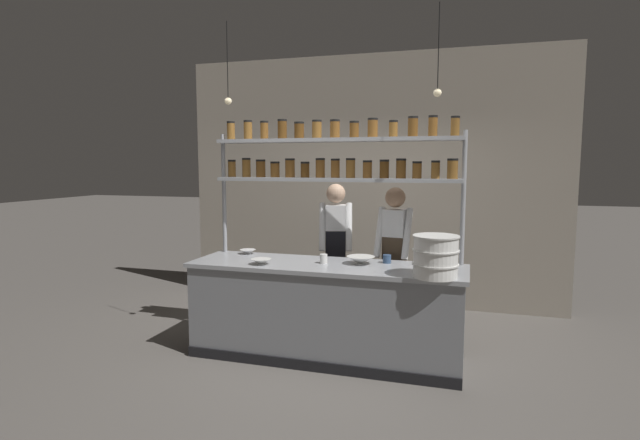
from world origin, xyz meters
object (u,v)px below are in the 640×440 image
at_px(spice_shelf_unit, 335,163).
at_px(prep_bowl_center_back, 361,260).
at_px(serving_cup_front, 324,259).
at_px(chef_left, 336,247).
at_px(prep_bowl_near_left, 261,262).
at_px(prep_bowl_center_front, 248,252).
at_px(chef_center, 394,255).
at_px(container_stack, 436,256).
at_px(serving_cup_by_board, 387,259).

relative_size(spice_shelf_unit, prep_bowl_center_back, 9.33).
distance_m(spice_shelf_unit, prep_bowl_center_back, 1.01).
bearing_deg(serving_cup_front, chef_left, 96.28).
distance_m(chef_left, prep_bowl_near_left, 1.08).
distance_m(spice_shelf_unit, prep_bowl_center_front, 1.33).
bearing_deg(chef_center, container_stack, -53.58).
height_order(chef_left, serving_cup_front, chef_left).
bearing_deg(prep_bowl_near_left, serving_cup_front, 21.48).
height_order(chef_left, container_stack, chef_left).
bearing_deg(prep_bowl_near_left, container_stack, -2.51).
distance_m(spice_shelf_unit, serving_cup_by_board, 1.08).
height_order(prep_bowl_center_front, serving_cup_front, serving_cup_front).
relative_size(chef_center, prep_bowl_center_front, 9.68).
bearing_deg(spice_shelf_unit, chef_left, 103.84).
bearing_deg(container_stack, serving_cup_front, 164.82).
xyz_separation_m(container_stack, serving_cup_front, (-1.06, 0.29, -0.13)).
xyz_separation_m(chef_center, prep_bowl_near_left, (-1.15, -0.79, 0.01)).
bearing_deg(prep_bowl_near_left, spice_shelf_unit, 42.48).
bearing_deg(prep_bowl_center_front, spice_shelf_unit, 3.56).
xyz_separation_m(chef_left, chef_center, (0.68, -0.19, -0.01)).
height_order(prep_bowl_near_left, serving_cup_by_board, serving_cup_by_board).
distance_m(chef_center, serving_cup_by_board, 0.38).
bearing_deg(container_stack, chef_left, 137.70).
relative_size(prep_bowl_near_left, prep_bowl_center_front, 1.16).
xyz_separation_m(spice_shelf_unit, serving_cup_front, (-0.03, -0.31, -0.91)).
bearing_deg(prep_bowl_center_back, chef_center, 63.37).
distance_m(spice_shelf_unit, chef_left, 1.04).
xyz_separation_m(prep_bowl_center_front, prep_bowl_center_back, (1.26, -0.18, 0.01)).
distance_m(chef_center, prep_bowl_near_left, 1.39).
xyz_separation_m(spice_shelf_unit, prep_bowl_near_left, (-0.58, -0.53, -0.93)).
relative_size(chef_left, container_stack, 4.24).
height_order(chef_left, serving_cup_by_board, chef_left).
bearing_deg(chef_left, container_stack, -56.64).
distance_m(chef_left, chef_center, 0.70).
xyz_separation_m(prep_bowl_center_front, serving_cup_by_board, (1.49, -0.06, 0.02)).
relative_size(spice_shelf_unit, serving_cup_front, 27.95).
distance_m(prep_bowl_center_front, prep_bowl_center_back, 1.27).
height_order(chef_center, serving_cup_front, chef_center).
bearing_deg(serving_cup_front, serving_cup_by_board, 18.41).
distance_m(chef_left, serving_cup_by_board, 0.87).
height_order(spice_shelf_unit, chef_left, spice_shelf_unit).
bearing_deg(chef_center, prep_bowl_center_back, -108.98).
xyz_separation_m(container_stack, serving_cup_by_board, (-0.49, 0.48, -0.14)).
relative_size(spice_shelf_unit, chef_center, 1.54).
bearing_deg(container_stack, prep_bowl_center_back, 152.96).
bearing_deg(spice_shelf_unit, prep_bowl_center_back, -36.23).
bearing_deg(spice_shelf_unit, prep_bowl_center_front, -176.44).
relative_size(container_stack, serving_cup_front, 4.33).
relative_size(spice_shelf_unit, container_stack, 6.45).
distance_m(serving_cup_front, serving_cup_by_board, 0.61).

